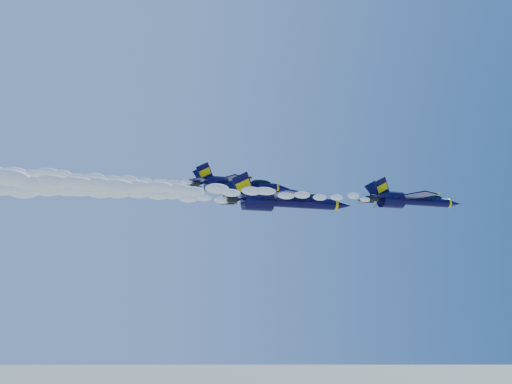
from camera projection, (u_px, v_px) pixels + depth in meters
name	position (u px, v px, depth m)	size (l,w,h in m)	color
jet_lead	(410.00, 200.00, 68.93)	(14.98, 12.28, 5.57)	black
smoke_trail_jet_lead	(202.00, 190.00, 59.92)	(45.63, 1.91, 1.72)	white
jet_second	(283.00, 201.00, 71.43)	(19.43, 15.94, 7.22)	black
smoke_trail_jet_second	(49.00, 191.00, 61.84)	(45.63, 2.48, 2.23)	white
jet_third	(236.00, 185.00, 80.19)	(16.49, 13.53, 6.13)	black
smoke_trail_jet_third	(34.00, 174.00, 70.99)	(45.63, 2.10, 1.89)	white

